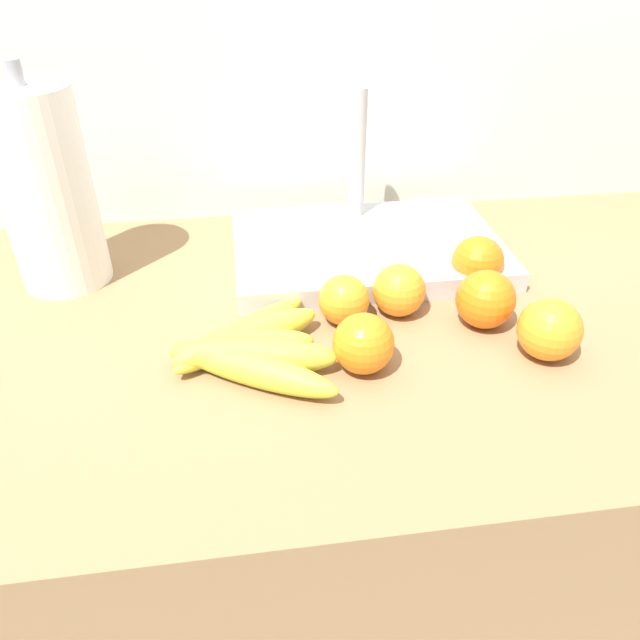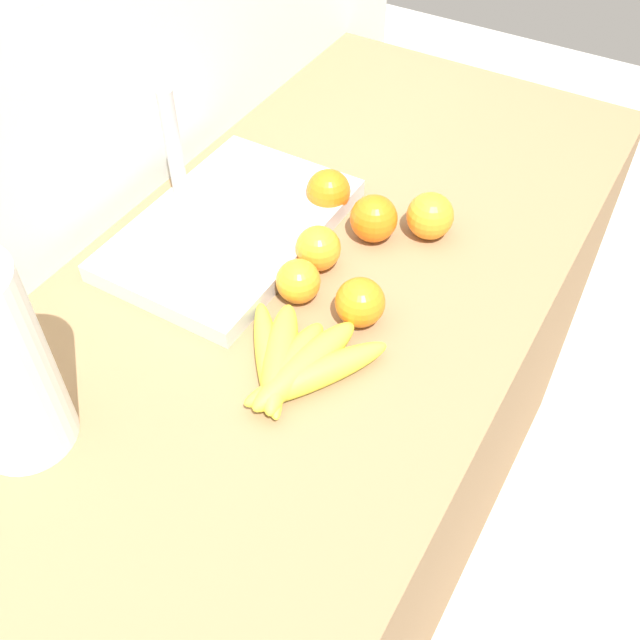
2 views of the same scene
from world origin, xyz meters
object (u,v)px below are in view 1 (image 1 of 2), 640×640
Objects in this scene: orange_back_left at (478,262)px; paper_towel_roll at (46,191)px; orange_front at (344,300)px; sink_basin at (366,245)px; orange_far_right at (363,344)px; orange_center at (550,330)px; orange_right at (485,299)px; orange_back_right at (400,292)px; banana_bunch at (248,349)px.

paper_towel_roll is at bearing 170.32° from orange_back_left.
sink_basin is at bearing 68.97° from orange_front.
orange_back_left reaches higher than orange_far_right.
orange_center is at bearing -24.75° from orange_front.
orange_far_right is at bearing -102.61° from sink_basin.
orange_right is at bearing -19.46° from paper_towel_roll.
orange_back_left is at bearing -9.68° from paper_towel_roll.
orange_back_right is 0.95× the size of orange_back_left.
orange_front is 0.88× the size of orange_center.
paper_towel_roll reaches higher than orange_front.
sink_basin is at bearing 77.39° from orange_far_right.
banana_bunch is at bearing 168.04° from orange_far_right.
paper_towel_roll is at bearing 145.41° from orange_far_right.
orange_back_right reaches higher than orange_front.
orange_front is (-0.01, 0.10, -0.00)m from orange_far_right.
orange_right is 1.03× the size of orange_back_left.
orange_back_left is at bearing 22.64° from banana_bunch.
orange_center is (0.22, -0.10, 0.00)m from orange_front.
banana_bunch is 0.14m from orange_front.
orange_center reaches higher than banana_bunch.
orange_back_right reaches higher than banana_bunch.
orange_far_right is at bearing -34.59° from paper_towel_roll.
orange_back_right is at bearing 21.11° from banana_bunch.
orange_center is at bearing -55.51° from orange_right.
orange_back_left is at bearing 98.43° from orange_center.
orange_back_right is 0.17× the size of sink_basin.
paper_towel_roll is at bearing 136.80° from banana_bunch.
sink_basin is at bearing 51.51° from banana_bunch.
orange_far_right is 1.09× the size of orange_front.
sink_basin is (-0.13, 0.10, -0.02)m from orange_back_left.
banana_bunch is 0.36m from paper_towel_roll.
banana_bunch is 0.35m from orange_center.
orange_center is at bearing -24.03° from paper_towel_roll.
orange_front is 0.16× the size of sink_basin.
orange_right is at bearing -60.86° from sink_basin.
orange_far_right is at bearing -158.43° from orange_right.
orange_front is at bearing -161.95° from orange_back_left.
orange_back_right is at bearing -19.30° from paper_towel_roll.
sink_basin is at bearing 93.38° from orange_back_right.
banana_bunch is 0.74× the size of paper_towel_roll.
orange_back_right is 0.14m from orange_back_left.
orange_far_right reaches higher than banana_bunch.
paper_towel_roll is (-0.54, 0.19, 0.10)m from orange_right.
orange_right is 0.18m from orange_far_right.
orange_back_right is 1.06× the size of orange_front.
paper_towel_roll is at bearing 155.97° from orange_center.
orange_right is (0.30, 0.04, 0.02)m from banana_bunch.
orange_right is at bearing -9.94° from orange_front.
orange_back_right is at bearing -86.62° from sink_basin.
orange_back_right is at bearing -155.01° from orange_back_left.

